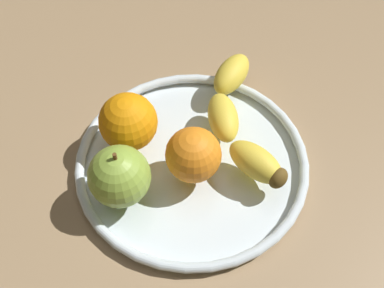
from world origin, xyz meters
TOP-DOWN VIEW (x-y plane):
  - ground_plane at (0.00, 0.00)cm, footprint 168.50×168.50cm
  - fruit_bowl at (0.00, 0.00)cm, footprint 28.79×28.79cm
  - banana at (-1.16, 7.35)cm, footprint 21.08×12.32cm
  - apple at (0.23, -9.37)cm, footprint 7.11×7.11cm
  - orange_back_right at (-6.35, -5.12)cm, footprint 7.14×7.14cm
  - orange_front_left at (1.57, -0.75)cm, footprint 6.56×6.56cm

SIDE VIEW (x-z plane):
  - ground_plane at x=0.00cm, z-range -4.00..0.00cm
  - fruit_bowl at x=0.00cm, z-range 0.02..1.82cm
  - banana at x=-1.16cm, z-range 1.80..5.53cm
  - orange_front_left at x=1.57cm, z-range 1.80..8.36cm
  - apple at x=0.23cm, z-range 1.40..9.31cm
  - orange_back_right at x=-6.35cm, z-range 1.80..8.94cm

